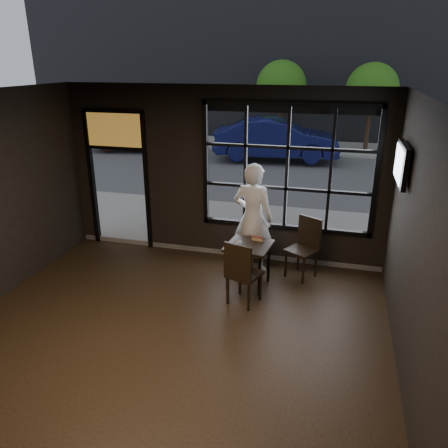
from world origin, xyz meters
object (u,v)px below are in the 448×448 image
(chair_near, at_px, (244,272))
(navy_car, at_px, (276,139))
(man, at_px, (253,218))
(cafe_table, at_px, (248,265))

(chair_near, distance_m, navy_car, 10.28)
(man, height_order, navy_car, man)
(chair_near, relative_size, man, 0.54)
(cafe_table, relative_size, navy_car, 0.17)
(chair_near, height_order, man, man)
(cafe_table, relative_size, chair_near, 0.72)
(cafe_table, xyz_separation_m, man, (-0.07, 0.63, 0.61))
(cafe_table, xyz_separation_m, navy_car, (-1.01, 9.68, 0.47))
(chair_near, bearing_deg, cafe_table, -67.16)
(chair_near, height_order, navy_car, navy_car)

